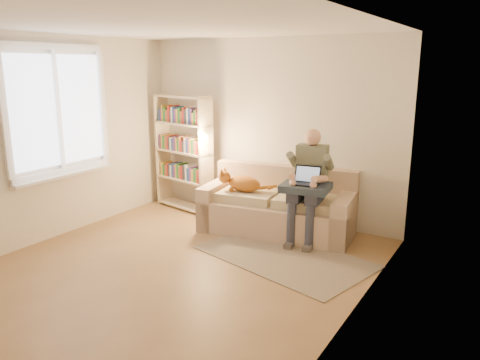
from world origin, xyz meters
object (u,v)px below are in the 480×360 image
Objects in this scene: sofa at (278,209)px; laptop at (306,179)px; person at (309,179)px; bookshelf at (183,147)px; cat at (241,183)px.

laptop reaches higher than sofa.
person is (0.47, -0.09, 0.50)m from sofa.
person is at bearing 85.45° from laptop.
sofa is 1.19× the size of bookshelf.
bookshelf is at bearing 162.29° from laptop.
sofa is at bearing 147.83° from laptop.
person reaches higher than sofa.
cat is (-0.94, -0.11, -0.15)m from person.
person is 2.21m from bookshelf.
bookshelf is (-1.72, 0.16, 0.67)m from sofa.
sofa is 3.00× the size of cat.
bookshelf reaches higher than sofa.
cat is 1.97× the size of laptop.
person is at bearing -1.46° from cat.
sofa is at bearing 14.74° from cat.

